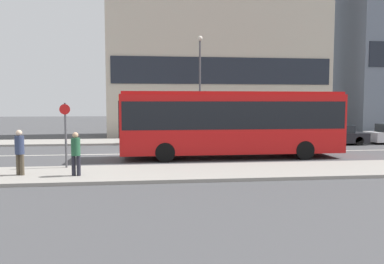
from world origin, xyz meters
TOP-DOWN VIEW (x-y plane):
  - ground_plane at (0.00, 0.00)m, footprint 120.00×120.00m
  - sidewalk_near at (0.00, -6.25)m, footprint 44.00×3.50m
  - sidewalk_far at (0.00, 6.25)m, footprint 44.00×3.50m
  - lane_centerline at (0.00, 0.00)m, footprint 41.80×0.16m
  - apartment_block_left_tower at (7.56, 12.10)m, footprint 19.14×5.28m
  - city_bus at (5.69, -2.02)m, footprint 11.48×2.49m
  - parked_car_0 at (14.23, 3.24)m, footprint 4.05×1.70m
  - pedestrian_near_stop at (-3.53, -6.41)m, footprint 0.34×0.34m
  - pedestrian_down_pavement at (-1.38, -6.80)m, footprint 0.34×0.34m
  - bus_stop_sign at (-2.14, -4.91)m, footprint 0.44×0.12m
  - street_lamp at (4.98, 5.07)m, footprint 0.36×0.36m

SIDE VIEW (x-z plane):
  - ground_plane at x=0.00m, z-range 0.00..0.00m
  - lane_centerline at x=0.00m, z-range 0.00..0.01m
  - sidewalk_near at x=0.00m, z-range 0.00..0.13m
  - sidewalk_far at x=0.00m, z-range 0.00..0.13m
  - parked_car_0 at x=14.23m, z-range -0.04..1.31m
  - pedestrian_down_pavement at x=-1.38m, z-range 0.24..1.90m
  - pedestrian_near_stop at x=-3.53m, z-range 0.25..1.98m
  - bus_stop_sign at x=-2.14m, z-range 0.36..3.11m
  - city_bus at x=5.69m, z-range 0.26..3.71m
  - street_lamp at x=4.98m, z-range 0.91..8.33m
  - apartment_block_left_tower at x=7.56m, z-range -0.01..20.09m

